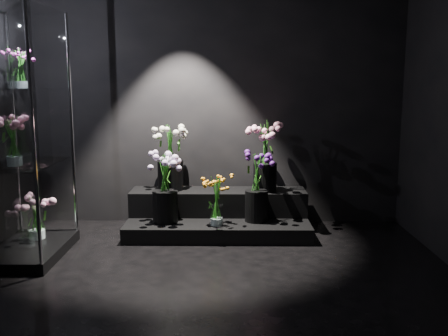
{
  "coord_description": "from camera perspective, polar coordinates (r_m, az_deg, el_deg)",
  "views": [
    {
      "loc": [
        0.11,
        -3.48,
        1.54
      ],
      "look_at": [
        0.07,
        1.2,
        0.75
      ],
      "focal_mm": 40.0,
      "sensor_mm": 36.0,
      "label": 1
    }
  ],
  "objects": [
    {
      "name": "bouquet_case_pink",
      "position": [
        4.55,
        -22.97,
        3.06
      ],
      "size": [
        0.37,
        0.37,
        0.43
      ],
      "rotation": [
        0.0,
        0.0,
        -0.42
      ],
      "color": "white",
      "rests_on": "display_case"
    },
    {
      "name": "bouquet_lilac",
      "position": [
        5.02,
        -6.78,
        -1.82
      ],
      "size": [
        0.44,
        0.44,
        0.7
      ],
      "rotation": [
        0.0,
        0.0,
        0.31
      ],
      "color": "black",
      "rests_on": "display_riser"
    },
    {
      "name": "bouquet_pink_roses",
      "position": [
        5.25,
        4.74,
        1.84
      ],
      "size": [
        0.45,
        0.45,
        0.74
      ],
      "rotation": [
        0.0,
        0.0,
        -0.29
      ],
      "color": "black",
      "rests_on": "display_riser"
    },
    {
      "name": "display_case",
      "position": [
        4.69,
        -21.99,
        3.47
      ],
      "size": [
        0.6,
        0.99,
        2.19
      ],
      "color": "black",
      "rests_on": "floor"
    },
    {
      "name": "bouquet_case_base_pink",
      "position": [
        4.99,
        -20.71,
        -5.13
      ],
      "size": [
        0.35,
        0.35,
        0.42
      ],
      "rotation": [
        0.0,
        0.0,
        0.04
      ],
      "color": "white",
      "rests_on": "display_case"
    },
    {
      "name": "display_riser",
      "position": [
        5.29,
        -0.67,
        -5.36
      ],
      "size": [
        1.86,
        0.83,
        0.41
      ],
      "color": "black",
      "rests_on": "floor"
    },
    {
      "name": "wall_back",
      "position": [
        5.48,
        -0.62,
        8.17
      ],
      "size": [
        4.0,
        0.0,
        4.0
      ],
      "primitive_type": "plane",
      "rotation": [
        1.57,
        0.0,
        0.0
      ],
      "color": "black",
      "rests_on": "floor"
    },
    {
      "name": "floor",
      "position": [
        3.81,
        -1.22,
        -14.23
      ],
      "size": [
        4.0,
        4.0,
        0.0
      ],
      "primitive_type": "plane",
      "color": "black",
      "rests_on": "ground"
    },
    {
      "name": "wall_front",
      "position": [
        1.49,
        -3.82,
        4.22
      ],
      "size": [
        4.0,
        0.0,
        4.0
      ],
      "primitive_type": "plane",
      "rotation": [
        -1.57,
        0.0,
        0.0
      ],
      "color": "black",
      "rests_on": "floor"
    },
    {
      "name": "bouquet_orange_bells",
      "position": [
        4.9,
        -0.86,
        -3.74
      ],
      "size": [
        0.32,
        0.32,
        0.49
      ],
      "rotation": [
        0.0,
        0.0,
        -0.35
      ],
      "color": "white",
      "rests_on": "display_riser"
    },
    {
      "name": "bouquet_case_magenta",
      "position": [
        4.81,
        -22.19,
        10.61
      ],
      "size": [
        0.22,
        0.22,
        0.36
      ],
      "rotation": [
        0.0,
        0.0,
        -0.06
      ],
      "color": "white",
      "rests_on": "display_case"
    },
    {
      "name": "bouquet_cream_roses",
      "position": [
        5.32,
        -6.18,
        1.63
      ],
      "size": [
        0.43,
        0.43,
        0.7
      ],
      "rotation": [
        0.0,
        0.0,
        0.2
      ],
      "color": "black",
      "rests_on": "display_riser"
    },
    {
      "name": "bouquet_purple",
      "position": [
        5.03,
        3.75,
        -1.83
      ],
      "size": [
        0.33,
        0.33,
        0.69
      ],
      "rotation": [
        0.0,
        0.0,
        0.04
      ],
      "color": "black",
      "rests_on": "display_riser"
    }
  ]
}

